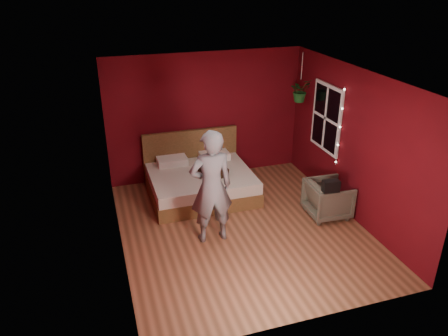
% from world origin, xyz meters
% --- Properties ---
extents(floor, '(4.50, 4.50, 0.00)m').
position_xyz_m(floor, '(0.00, 0.00, 0.00)').
color(floor, '#93583A').
rests_on(floor, ground).
extents(room_walls, '(4.04, 4.54, 2.62)m').
position_xyz_m(room_walls, '(0.00, 0.00, 1.68)').
color(room_walls, '#5A0910').
rests_on(room_walls, ground).
extents(window, '(0.05, 0.97, 1.27)m').
position_xyz_m(window, '(1.97, 0.90, 1.50)').
color(window, white).
rests_on(window, room_walls).
extents(fairy_lights, '(0.04, 0.04, 1.45)m').
position_xyz_m(fairy_lights, '(1.94, 0.38, 1.50)').
color(fairy_lights, silver).
rests_on(fairy_lights, room_walls).
extents(bed, '(1.95, 1.66, 1.07)m').
position_xyz_m(bed, '(-0.36, 1.46, 0.28)').
color(bed, brown).
rests_on(bed, ground).
extents(person, '(0.69, 0.45, 1.89)m').
position_xyz_m(person, '(-0.57, -0.13, 0.94)').
color(person, slate).
rests_on(person, ground).
extents(armchair, '(0.75, 0.73, 0.65)m').
position_xyz_m(armchair, '(1.60, -0.03, 0.33)').
color(armchair, '#565544').
rests_on(armchair, ground).
extents(handbag, '(0.29, 0.17, 0.20)m').
position_xyz_m(handbag, '(1.44, -0.33, 0.75)').
color(handbag, black).
rests_on(handbag, armchair).
extents(throw_pillow, '(0.50, 0.50, 0.16)m').
position_xyz_m(throw_pillow, '(-0.15, 1.22, 0.57)').
color(throw_pillow, black).
rests_on(throw_pillow, bed).
extents(hanging_plant, '(0.47, 0.44, 0.95)m').
position_xyz_m(hanging_plant, '(1.73, 1.57, 1.87)').
color(hanging_plant, silver).
rests_on(hanging_plant, room_walls).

